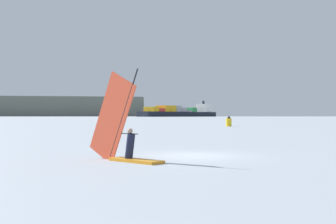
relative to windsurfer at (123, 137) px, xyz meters
The scene contains 5 objects.
ground_plane 3.91m from the windsurfer, 33.63° to the left, with size 4000.00×4000.00×0.00m, color #9EA8B2.
windsurfer is the anchor object (origin of this frame).
cargo_ship 749.87m from the windsurfer, 83.62° to the left, with size 150.54×146.28×29.31m.
distant_headland 1199.25m from the windsurfer, 77.97° to the left, with size 1362.67×339.59×44.59m, color #60665B.
channel_buoy 58.74m from the windsurfer, 73.21° to the left, with size 0.96×0.96×1.87m.
Camera 1 is at (-2.83, -20.24, 1.85)m, focal length 47.17 mm.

